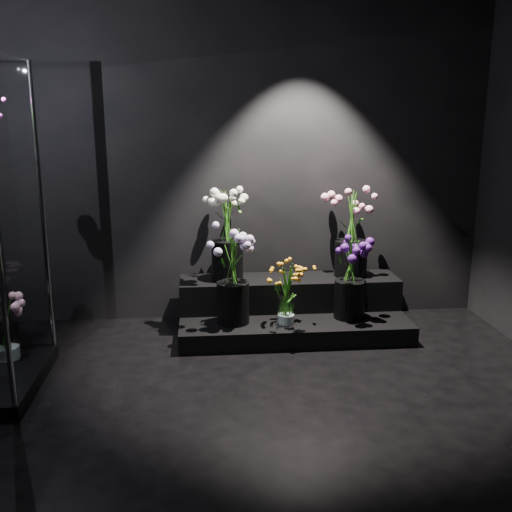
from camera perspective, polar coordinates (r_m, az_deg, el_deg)
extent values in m
plane|color=black|center=(3.21, 1.98, -17.91)|extent=(4.00, 4.00, 0.00)
plane|color=black|center=(4.73, -0.93, 10.32)|extent=(4.00, 0.00, 4.00)
plane|color=black|center=(0.84, 20.13, -6.75)|extent=(4.00, 0.00, 4.00)
cube|color=black|center=(4.60, 3.67, -6.73)|extent=(1.79, 0.79, 0.15)
cube|color=black|center=(4.73, 3.34, -3.63)|extent=(1.79, 0.40, 0.25)
cylinder|color=white|center=(4.34, 3.04, -5.46)|extent=(0.13, 0.13, 0.22)
cylinder|color=black|center=(4.35, -2.31, -4.68)|extent=(0.25, 0.25, 0.32)
cylinder|color=black|center=(4.52, 9.34, -4.28)|extent=(0.24, 0.24, 0.30)
cylinder|color=black|center=(4.60, -2.88, -0.39)|extent=(0.25, 0.25, 0.33)
cylinder|color=black|center=(4.77, 9.46, -0.23)|extent=(0.27, 0.27, 0.30)
cylinder|color=white|center=(4.21, -23.60, -7.87)|extent=(0.16, 0.16, 0.25)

